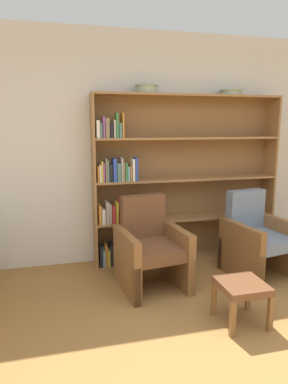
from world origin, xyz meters
TOP-DOWN VIEW (x-y plane):
  - wall_back at (0.00, 2.47)m, footprint 12.00×0.06m
  - bookshelf at (0.09, 2.31)m, footprint 2.30×0.30m
  - bowl_sage at (-0.23, 2.28)m, footprint 0.26×0.26m
  - bowl_copper at (0.83, 2.28)m, footprint 0.28×0.28m
  - armchair_leather at (-0.34, 1.65)m, footprint 0.72×0.75m
  - armchair_cushioned at (0.91, 1.65)m, footprint 0.75×0.78m
  - footstool at (0.22, 0.78)m, footprint 0.38×0.38m

SIDE VIEW (x-z plane):
  - footstool at x=0.22m, z-range 0.12..0.49m
  - armchair_leather at x=-0.34m, z-range -0.06..0.87m
  - armchair_cushioned at x=0.91m, z-range -0.06..0.87m
  - bookshelf at x=0.09m, z-range -0.06..1.96m
  - wall_back at x=0.00m, z-range 0.00..2.75m
  - bowl_copper at x=0.83m, z-range 2.03..2.10m
  - bowl_sage at x=-0.23m, z-range 2.03..2.13m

